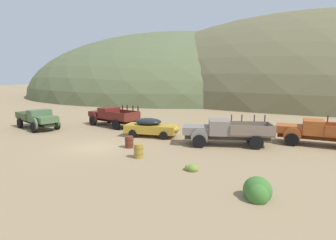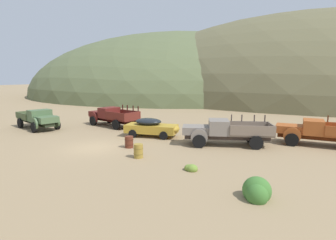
{
  "view_description": "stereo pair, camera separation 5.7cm",
  "coord_description": "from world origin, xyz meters",
  "px_view_note": "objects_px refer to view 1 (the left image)",
  "views": [
    {
      "loc": [
        12.56,
        -15.17,
        5.02
      ],
      "look_at": [
        3.37,
        5.32,
        1.45
      ],
      "focal_mm": 29.16,
      "sensor_mm": 36.0,
      "label": 1
    },
    {
      "loc": [
        12.62,
        -15.15,
        5.02
      ],
      "look_at": [
        3.37,
        5.32,
        1.45
      ],
      "focal_mm": 29.16,
      "sensor_mm": 36.0,
      "label": 2
    }
  ],
  "objects_px": {
    "truck_oxide_orange": "(315,132)",
    "oil_drum_foreground": "(129,142)",
    "oil_drum_spare": "(139,151)",
    "truck_oxblood": "(110,116)",
    "car_mustard": "(153,127)",
    "truck_primer_gray": "(220,132)",
    "truck_weathered_green": "(40,119)"
  },
  "relations": [
    {
      "from": "truck_oxide_orange",
      "to": "oil_drum_foreground",
      "type": "height_order",
      "value": "truck_oxide_orange"
    },
    {
      "from": "truck_oxide_orange",
      "to": "oil_drum_spare",
      "type": "bearing_deg",
      "value": 39.2
    },
    {
      "from": "truck_oxblood",
      "to": "oil_drum_spare",
      "type": "height_order",
      "value": "truck_oxblood"
    },
    {
      "from": "truck_oxblood",
      "to": "car_mustard",
      "type": "height_order",
      "value": "truck_oxblood"
    },
    {
      "from": "truck_oxblood",
      "to": "truck_oxide_orange",
      "type": "distance_m",
      "value": 18.78
    },
    {
      "from": "car_mustard",
      "to": "truck_primer_gray",
      "type": "height_order",
      "value": "truck_primer_gray"
    },
    {
      "from": "car_mustard",
      "to": "oil_drum_foreground",
      "type": "height_order",
      "value": "car_mustard"
    },
    {
      "from": "truck_oxblood",
      "to": "truck_oxide_orange",
      "type": "bearing_deg",
      "value": -166.88
    },
    {
      "from": "truck_weathered_green",
      "to": "truck_oxide_orange",
      "type": "height_order",
      "value": "truck_oxide_orange"
    },
    {
      "from": "truck_weathered_green",
      "to": "truck_oxide_orange",
      "type": "distance_m",
      "value": 24.08
    },
    {
      "from": "car_mustard",
      "to": "truck_oxide_orange",
      "type": "bearing_deg",
      "value": 1.91
    },
    {
      "from": "truck_weathered_green",
      "to": "car_mustard",
      "type": "bearing_deg",
      "value": 26.27
    },
    {
      "from": "truck_primer_gray",
      "to": "truck_oxide_orange",
      "type": "relative_size",
      "value": 1.08
    },
    {
      "from": "truck_weathered_green",
      "to": "truck_oxblood",
      "type": "height_order",
      "value": "truck_oxblood"
    },
    {
      "from": "car_mustard",
      "to": "truck_primer_gray",
      "type": "distance_m",
      "value": 5.89
    },
    {
      "from": "truck_weathered_green",
      "to": "truck_primer_gray",
      "type": "height_order",
      "value": "truck_primer_gray"
    },
    {
      "from": "oil_drum_spare",
      "to": "oil_drum_foreground",
      "type": "bearing_deg",
      "value": 134.95
    },
    {
      "from": "car_mustard",
      "to": "truck_weathered_green",
      "type": "bearing_deg",
      "value": 178.97
    },
    {
      "from": "truck_oxblood",
      "to": "car_mustard",
      "type": "xyz_separation_m",
      "value": [
        6.48,
        -2.86,
        -0.18
      ]
    },
    {
      "from": "oil_drum_spare",
      "to": "truck_oxide_orange",
      "type": "bearing_deg",
      "value": 38.28
    },
    {
      "from": "truck_weathered_green",
      "to": "oil_drum_foreground",
      "type": "distance_m",
      "value": 11.89
    },
    {
      "from": "truck_oxblood",
      "to": "oil_drum_spare",
      "type": "bearing_deg",
      "value": 149.22
    },
    {
      "from": "truck_weathered_green",
      "to": "car_mustard",
      "type": "xyz_separation_m",
      "value": [
        11.49,
        1.53,
        -0.17
      ]
    },
    {
      "from": "truck_oxide_orange",
      "to": "truck_oxblood",
      "type": "bearing_deg",
      "value": -0.86
    },
    {
      "from": "car_mustard",
      "to": "truck_oxide_orange",
      "type": "relative_size",
      "value": 0.76
    },
    {
      "from": "car_mustard",
      "to": "oil_drum_spare",
      "type": "height_order",
      "value": "car_mustard"
    },
    {
      "from": "truck_oxblood",
      "to": "oil_drum_foreground",
      "type": "distance_m",
      "value": 9.52
    },
    {
      "from": "truck_primer_gray",
      "to": "truck_oxide_orange",
      "type": "distance_m",
      "value": 6.98
    },
    {
      "from": "truck_weathered_green",
      "to": "truck_oxblood",
      "type": "relative_size",
      "value": 0.96
    },
    {
      "from": "truck_primer_gray",
      "to": "truck_oxblood",
      "type": "bearing_deg",
      "value": -32.98
    },
    {
      "from": "car_mustard",
      "to": "oil_drum_foreground",
      "type": "bearing_deg",
      "value": -96.59
    },
    {
      "from": "truck_weathered_green",
      "to": "car_mustard",
      "type": "relative_size",
      "value": 1.25
    }
  ]
}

